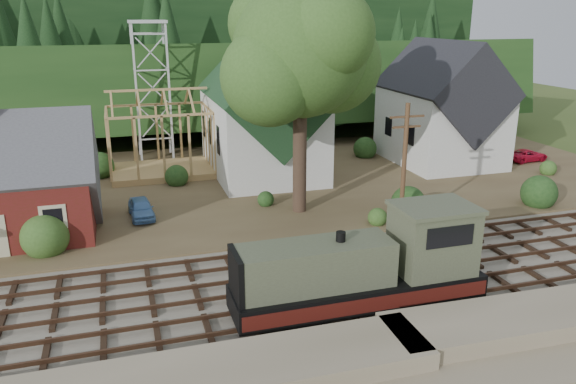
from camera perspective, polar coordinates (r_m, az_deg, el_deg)
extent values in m
plane|color=#384C1E|center=(28.55, 3.61, -9.26)|extent=(140.00, 140.00, 0.00)
cube|color=#726B5B|center=(28.52, 3.61, -9.11)|extent=(64.00, 11.00, 0.16)
cube|color=brown|center=(44.63, -4.48, 0.97)|extent=(64.00, 26.00, 0.30)
cube|color=#1E3F19|center=(67.66, -8.99, 6.40)|extent=(70.00, 28.96, 12.74)
cube|color=black|center=(83.30, -10.62, 8.40)|extent=(80.00, 20.00, 12.00)
cube|color=#541E13|center=(37.03, -26.88, -1.13)|extent=(10.00, 7.00, 3.80)
cube|color=silver|center=(46.15, -2.70, 5.85)|extent=(8.00, 12.00, 6.40)
cube|color=#1A3A1D|center=(45.60, -2.76, 9.79)|extent=(8.40, 12.96, 8.40)
cube|color=silver|center=(39.62, -0.60, 11.54)|extent=(2.40, 2.40, 4.00)
cone|color=#1A3A1D|center=(39.41, -0.62, 16.32)|extent=(5.37, 5.37, 2.60)
cube|color=silver|center=(51.53, 15.21, 6.49)|extent=(8.00, 10.00, 6.40)
cube|color=black|center=(51.04, 15.50, 10.02)|extent=(8.40, 10.80, 8.40)
cube|color=tan|center=(47.52, -12.65, 2.12)|extent=(8.00, 6.00, 0.50)
cube|color=tan|center=(46.25, -13.20, 10.09)|extent=(8.00, 0.18, 0.18)
cube|color=silver|center=(50.85, -15.12, 9.56)|extent=(0.18, 0.18, 12.00)
cube|color=silver|center=(51.02, -11.94, 9.81)|extent=(0.18, 0.18, 12.00)
cube|color=silver|center=(53.62, -15.26, 9.94)|extent=(0.18, 0.18, 12.00)
cube|color=silver|center=(53.79, -12.24, 10.18)|extent=(0.18, 0.18, 12.00)
cube|color=silver|center=(51.89, -14.13, 16.45)|extent=(3.20, 3.20, 0.25)
cylinder|color=#38281E|center=(36.60, 1.20, 4.03)|extent=(0.90, 0.90, 8.00)
sphere|color=#375A21|center=(35.64, 1.27, 14.25)|extent=(8.40, 8.40, 8.40)
sphere|color=#375A21|center=(37.49, 4.49, 12.83)|extent=(6.40, 6.40, 6.40)
sphere|color=#375A21|center=(34.36, -1.88, 11.61)|extent=(6.00, 6.00, 6.00)
cylinder|color=#4C331E|center=(34.34, 11.68, 2.24)|extent=(0.28, 0.28, 8.00)
cube|color=#4C331E|center=(33.66, 12.02, 7.50)|extent=(2.20, 0.12, 0.12)
cube|color=#4C331E|center=(33.76, 11.95, 6.50)|extent=(1.80, 0.12, 0.12)
cube|color=black|center=(26.14, 7.12, -11.25)|extent=(11.35, 2.36, 0.33)
cube|color=black|center=(25.81, 7.18, -9.88)|extent=(11.35, 2.74, 1.04)
cube|color=#474C37|center=(24.43, 2.81, -7.46)|extent=(6.81, 2.18, 1.99)
cube|color=#474C37|center=(26.55, 14.48, -4.69)|extent=(3.40, 2.65, 3.03)
cube|color=#474C37|center=(26.01, 14.74, -1.51)|extent=(3.59, 2.84, 0.19)
cube|color=black|center=(25.26, 16.15, -4.38)|extent=(2.27, 0.06, 0.95)
cube|color=#48140F|center=(24.71, 8.51, -11.27)|extent=(11.35, 0.04, 0.66)
cube|color=#48140F|center=(26.95, 5.97, -8.59)|extent=(11.35, 0.04, 0.66)
cylinder|color=black|center=(24.37, 5.37, -4.78)|extent=(0.42, 0.42, 0.66)
imported|color=#5E90C9|center=(37.49, -14.70, -1.61)|extent=(1.70, 3.70, 1.23)
imported|color=red|center=(54.75, 23.11, 3.46)|extent=(3.99, 2.13, 1.07)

